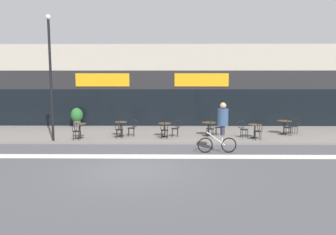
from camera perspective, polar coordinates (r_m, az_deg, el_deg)
name	(u,v)px	position (r m, az deg, el deg)	size (l,w,h in m)	color
ground_plane	(135,170)	(11.78, -5.70, -9.10)	(120.00, 120.00, 0.00)	#4C4C51
sidewalk_slab	(149,134)	(18.82, -3.26, -2.85)	(40.00, 5.50, 0.12)	slate
storefront_facade	(154,86)	(23.26, -2.51, 5.53)	(40.00, 4.06, 5.41)	#B2A899
bike_lane_stripe	(141,156)	(13.72, -4.76, -6.77)	(36.00, 0.70, 0.01)	silver
bistro_table_0	(80,128)	(17.71, -15.10, -1.73)	(0.65, 0.65, 0.76)	black
bistro_table_1	(121,126)	(17.80, -8.19, -1.47)	(0.66, 0.66, 0.78)	black
bistro_table_2	(165,127)	(17.47, -0.58, -1.66)	(0.70, 0.70, 0.73)	black
bistro_table_3	(209,126)	(18.06, 7.12, -1.46)	(0.75, 0.75, 0.71)	black
bistro_table_4	(255,128)	(17.73, 14.89, -1.82)	(0.69, 0.69, 0.71)	black
bistro_table_5	(284,124)	(19.49, 19.57, -1.12)	(0.78, 0.78, 0.75)	black
cafe_chair_0_near	(76,130)	(17.12, -15.68, -2.11)	(0.43, 0.59, 0.90)	black
cafe_chair_1_near	(119,128)	(17.20, -8.50, -1.89)	(0.42, 0.58, 0.90)	black
cafe_chair_1_side	(133,127)	(17.73, -6.19, -1.59)	(0.58, 0.42, 0.90)	black
cafe_chair_2_near	(164,129)	(16.86, -0.64, -1.99)	(0.42, 0.59, 0.90)	black
cafe_chair_2_side	(176,127)	(17.48, 1.47, -1.67)	(0.59, 0.42, 0.90)	black
cafe_chair_3_near	(210,128)	(17.45, 7.38, -1.74)	(0.44, 0.59, 0.90)	black
cafe_chair_3_side	(220,126)	(18.15, 9.08, -1.44)	(0.59, 0.42, 0.90)	black
cafe_chair_4_near	(258,130)	(17.13, 15.40, -2.09)	(0.41, 0.58, 0.90)	black
cafe_chair_4_side	(243,128)	(17.58, 12.92, -1.80)	(0.59, 0.44, 0.90)	black
cafe_chair_5_near	(288,126)	(18.90, 20.19, -1.45)	(0.42, 0.59, 0.90)	black
cafe_chair_5_side	(295,125)	(19.71, 21.28, -1.17)	(0.59, 0.43, 0.90)	black
planter_pot	(77,116)	(21.73, -15.59, 0.19)	(0.76, 0.76, 1.22)	#4C4C51
lamp_post	(50,70)	(17.13, -19.80, 7.72)	(0.26, 0.26, 6.15)	black
cyclist_0	(222,123)	(14.32, 9.33, -0.94)	(1.71, 0.51, 2.20)	black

